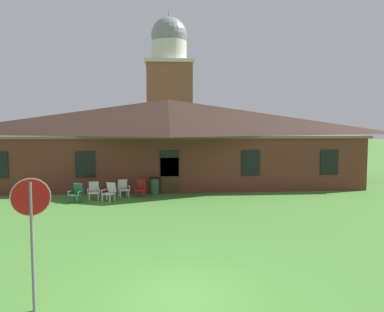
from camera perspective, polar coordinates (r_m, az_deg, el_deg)
name	(u,v)px	position (r m, az deg, el deg)	size (l,w,h in m)	color
ground_plane	(180,297)	(9.27, -1.79, -20.60)	(200.00, 200.00, 0.00)	#477F33
brick_building	(168,140)	(26.91, -3.66, 2.48)	(25.09, 10.40, 5.83)	brown
dome_tower	(169,94)	(41.97, -3.45, 9.41)	(5.18, 5.18, 16.62)	#93563D
stop_sign	(31,217)	(8.64, -23.17, -8.49)	(0.78, 0.25, 2.87)	slate
lawn_chair_by_porch	(76,193)	(20.49, -17.10, -5.31)	(0.77, 0.82, 0.96)	#28704C
lawn_chair_near_door	(94,190)	(20.95, -14.67, -5.05)	(0.70, 0.74, 0.96)	silver
lawn_chair_left_end	(110,191)	(20.41, -12.37, -5.26)	(0.80, 0.84, 0.96)	white
lawn_chair_middle	(123,188)	(21.47, -10.38, -4.74)	(0.75, 0.81, 0.96)	white
lawn_chair_right_end	(141,188)	(21.26, -7.76, -4.80)	(0.69, 0.72, 0.96)	maroon
trash_bin	(155,186)	(21.87, -5.67, -4.53)	(0.56, 0.56, 0.98)	#335638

